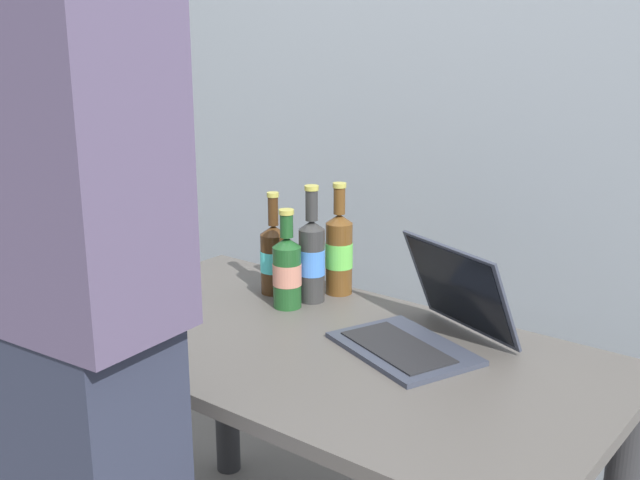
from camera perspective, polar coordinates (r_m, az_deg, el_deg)
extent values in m
cube|color=#56514C|center=(1.82, -0.06, -8.06)|extent=(1.38, 0.74, 0.03)
cylinder|color=#2D2D30|center=(2.23, -18.58, -14.76)|extent=(0.08, 0.08, 0.70)
cylinder|color=#2D2D30|center=(2.56, -7.00, -9.80)|extent=(0.08, 0.08, 0.70)
cube|color=#383D4C|center=(1.78, 6.21, -7.99)|extent=(0.38, 0.32, 0.01)
cube|color=#232326|center=(1.77, 5.75, -7.88)|extent=(0.30, 0.22, 0.00)
cube|color=#383D4C|center=(1.83, 10.30, -3.55)|extent=(0.34, 0.21, 0.22)
cube|color=black|center=(1.83, 10.21, -3.57)|extent=(0.31, 0.19, 0.20)
cylinder|color=#333333|center=(2.05, -0.61, -1.89)|extent=(0.07, 0.07, 0.20)
cone|color=#333333|center=(2.02, -0.62, 1.13)|extent=(0.07, 0.07, 0.02)
cylinder|color=#333333|center=(2.01, -0.63, 2.58)|extent=(0.03, 0.03, 0.08)
cylinder|color=#BFB74C|center=(2.00, -0.63, 3.88)|extent=(0.04, 0.04, 0.01)
cylinder|color=#4584E4|center=(2.05, -0.61, -1.63)|extent=(0.07, 0.07, 0.07)
cylinder|color=#1E5123|center=(2.01, -2.45, -2.76)|extent=(0.07, 0.07, 0.16)
cone|color=#1E5123|center=(1.98, -2.48, -0.15)|extent=(0.07, 0.07, 0.03)
cylinder|color=#1E5123|center=(1.97, -2.49, 1.07)|extent=(0.03, 0.03, 0.06)
cylinder|color=#BFB74C|center=(1.96, -2.51, 2.10)|extent=(0.04, 0.04, 0.01)
cylinder|color=tan|center=(2.01, -2.45, -2.54)|extent=(0.08, 0.08, 0.06)
cylinder|color=brown|center=(2.11, 1.42, -1.37)|extent=(0.07, 0.07, 0.20)
cone|color=brown|center=(2.08, 1.44, 1.60)|extent=(0.07, 0.07, 0.03)
cylinder|color=brown|center=(2.07, 1.45, 2.92)|extent=(0.03, 0.03, 0.07)
cylinder|color=#BFB74C|center=(2.06, 1.45, 4.08)|extent=(0.04, 0.04, 0.01)
cylinder|color=#66CD4C|center=(2.11, 1.42, -1.11)|extent=(0.08, 0.08, 0.07)
cylinder|color=#472B14|center=(2.12, -3.43, -1.76)|extent=(0.07, 0.07, 0.17)
cone|color=#472B14|center=(2.09, -3.47, 0.76)|extent=(0.07, 0.07, 0.03)
cylinder|color=#472B14|center=(2.08, -3.49, 2.15)|extent=(0.03, 0.03, 0.08)
cylinder|color=#BFB74C|center=(2.07, -3.51, 3.37)|extent=(0.03, 0.03, 0.01)
cylinder|color=#4AE0DC|center=(2.12, -3.43, -1.55)|extent=(0.07, 0.07, 0.06)
cube|color=#594C6B|center=(1.37, -19.39, 7.28)|extent=(0.45, 0.27, 0.65)
cube|color=#99A3AD|center=(2.28, 11.32, 11.70)|extent=(6.00, 0.10, 2.60)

